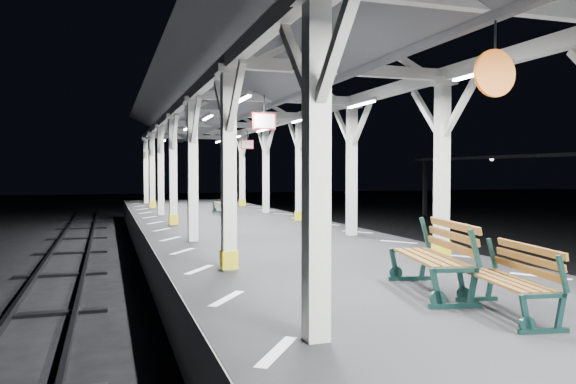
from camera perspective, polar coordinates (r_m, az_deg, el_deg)
ground at (r=8.40m, az=11.10°, el=-16.11°), size 120.00×120.00×0.00m
platform at (r=8.25m, az=11.13°, el=-12.81°), size 6.00×50.00×1.00m
hazard_stripes_left at (r=7.29m, az=-6.22°, el=-10.71°), size 1.00×48.00×0.01m
hazard_stripes_right at (r=9.56m, az=24.22°, el=-7.81°), size 1.00×48.00×0.01m
canopy at (r=8.20m, az=11.39°, el=15.74°), size 5.40×49.00×4.65m
bench_near at (r=7.76m, az=14.95°, el=-6.19°), size 1.01×1.86×0.96m
bench_mid at (r=6.85m, az=21.97°, el=-8.09°), size 0.80×1.55×0.80m
bench_far at (r=21.38m, az=-6.36°, el=-1.04°), size 0.61×1.55×0.83m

